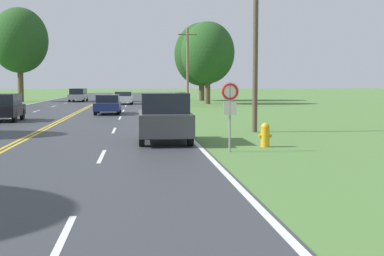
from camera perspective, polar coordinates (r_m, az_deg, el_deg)
The scene contains 12 objects.
fire_hydrant at distance 19.18m, azimuth 7.82°, elevation -0.71°, with size 0.48×0.32×0.86m.
traffic_sign at distance 17.58m, azimuth 4.08°, elevation 3.00°, with size 0.60×0.10×2.29m.
utility_pole_midground at distance 24.97m, azimuth 6.81°, elevation 11.34°, with size 1.80×0.24×9.92m.
utility_pole_far at distance 51.11m, azimuth -0.48°, elevation 6.63°, with size 1.80×0.24×7.42m.
tree_behind_sign at distance 57.37m, azimuth 1.69°, elevation 8.03°, with size 5.71×5.71×8.76m.
tree_right_cluster at distance 66.83m, azimuth -17.93°, elevation 8.88°, with size 6.67×6.67×11.09m.
tree_far_back at distance 67.96m, azimuth 1.04°, elevation 7.85°, with size 6.91×6.91×9.81m.
car_dark_grey_suv_approaching at distance 20.42m, azimuth -2.97°, elevation 1.25°, with size 1.95×4.07×1.90m.
car_black_hatchback_mid_near at distance 33.61m, azimuth -19.39°, elevation 2.17°, with size 1.89×3.90×1.63m.
car_dark_blue_sedan_mid_far at distance 39.27m, azimuth -8.96°, elevation 2.54°, with size 1.82×4.39×1.41m.
car_white_sedan_receding at distance 57.13m, azimuth -7.33°, elevation 3.23°, with size 2.03×4.86×1.32m.
car_silver_van_distant at distance 66.75m, azimuth -12.03°, elevation 3.51°, with size 2.08×4.96×1.57m.
Camera 1 is at (4.55, -0.11, 2.29)m, focal length 50.00 mm.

